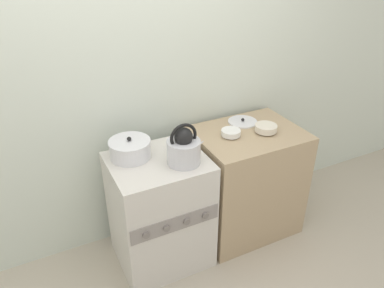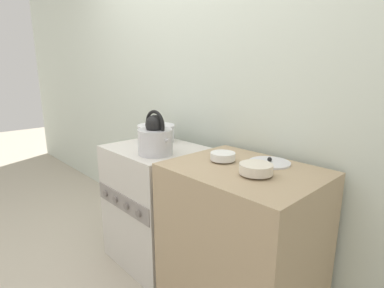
% 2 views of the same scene
% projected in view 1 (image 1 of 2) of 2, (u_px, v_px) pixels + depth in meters
% --- Properties ---
extents(ground_plane, '(12.00, 12.00, 0.00)m').
position_uv_depth(ground_plane, '(177.00, 281.00, 2.55)').
color(ground_plane, '#B2A893').
extents(wall_back, '(7.00, 0.06, 2.50)m').
position_uv_depth(wall_back, '(132.00, 77.00, 2.45)').
color(wall_back, silver).
rests_on(wall_back, ground_plane).
extents(stove, '(0.61, 0.55, 0.82)m').
position_uv_depth(stove, '(160.00, 211.00, 2.56)').
color(stove, beige).
rests_on(stove, ground_plane).
extents(counter, '(0.76, 0.59, 0.84)m').
position_uv_depth(counter, '(245.00, 181.00, 2.85)').
color(counter, tan).
rests_on(counter, ground_plane).
extents(kettle, '(0.26, 0.21, 0.27)m').
position_uv_depth(kettle, '(184.00, 148.00, 2.29)').
color(kettle, silver).
rests_on(kettle, stove).
extents(cooking_pot, '(0.27, 0.27, 0.15)m').
position_uv_depth(cooking_pot, '(130.00, 149.00, 2.36)').
color(cooking_pot, silver).
rests_on(cooking_pot, stove).
extents(enamel_bowl, '(0.16, 0.16, 0.06)m').
position_uv_depth(enamel_bowl, '(266.00, 128.00, 2.63)').
color(enamel_bowl, beige).
rests_on(enamel_bowl, counter).
extents(small_ceramic_bowl, '(0.13, 0.13, 0.05)m').
position_uv_depth(small_ceramic_bowl, '(231.00, 133.00, 2.58)').
color(small_ceramic_bowl, white).
rests_on(small_ceramic_bowl, counter).
extents(loose_pot_lid, '(0.22, 0.22, 0.03)m').
position_uv_depth(loose_pot_lid, '(243.00, 122.00, 2.78)').
color(loose_pot_lid, silver).
rests_on(loose_pot_lid, counter).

